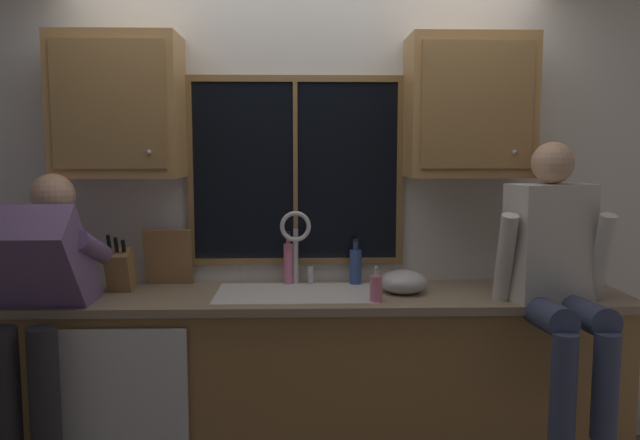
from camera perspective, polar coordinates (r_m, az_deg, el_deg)
The scene contains 22 objects.
back_wall at distance 3.53m, azimuth -1.27°, elevation 0.38°, with size 5.57×0.12×2.55m, color silver.
window_glass at distance 3.45m, azimuth -2.21°, elevation 4.39°, with size 1.10×0.02×0.95m, color black.
window_frame_top at distance 3.46m, azimuth -2.25°, elevation 12.57°, with size 1.17×0.02×0.04m, color olive.
window_frame_bottom at distance 3.49m, azimuth -2.18°, elevation -3.72°, with size 1.17×0.02×0.04m, color olive.
window_frame_left at distance 3.49m, azimuth -11.60°, elevation 4.29°, with size 0.04×0.02×0.95m, color olive.
window_frame_right at distance 3.48m, azimuth 7.20°, elevation 4.36°, with size 0.04×0.02×0.95m, color olive.
window_mullion_center at distance 3.44m, azimuth -2.22°, elevation 4.38°, with size 0.02×0.02×0.95m, color olive.
lower_cabinet_run at distance 3.39m, azimuth -1.19°, elevation -14.45°, with size 3.17×0.58×0.88m, color #A07744.
countertop at distance 3.23m, azimuth -1.21°, elevation -6.94°, with size 3.23×0.62×0.04m, color gray.
dishwasher_front at distance 3.20m, azimuth -17.26°, elevation -15.73°, with size 0.60×0.02×0.74m, color white.
upper_cabinet_left at distance 3.42m, azimuth -17.64°, elevation 9.69°, with size 0.63×0.36×0.72m.
upper_cabinet_right at distance 3.40m, azimuth 13.20°, elevation 9.84°, with size 0.63×0.36×0.72m.
sink at distance 3.26m, azimuth -2.21°, elevation -8.23°, with size 0.80×0.46×0.21m.
faucet at distance 3.37m, azimuth -2.08°, elevation -1.67°, with size 0.18×0.09×0.40m.
person_standing at distance 3.18m, azimuth -24.12°, elevation -6.82°, with size 0.53×0.70×1.53m.
person_sitting_on_counter at distance 3.17m, azimuth 20.50°, elevation -3.87°, with size 0.54×0.64×1.26m.
knife_block at distance 3.41m, azimuth -17.49°, elevation -4.33°, with size 0.12×0.18×0.32m.
cutting_board at distance 3.50m, azimuth -13.45°, elevation -3.25°, with size 0.25×0.02×0.31m, color #997047.
mixing_bowl at distance 3.26m, azimuth 7.49°, elevation -5.53°, with size 0.24×0.24×0.12m, color #B7B7BC.
soap_dispenser at distance 3.06m, azimuth 5.05°, elevation -6.10°, with size 0.06×0.07×0.17m.
bottle_green_glass at distance 3.43m, azimuth 3.21°, elevation -4.11°, with size 0.07×0.07×0.24m.
bottle_tall_clear at distance 3.43m, azimuth -2.86°, elevation -3.81°, with size 0.05×0.05×0.28m.
Camera 1 is at (-0.02, -3.46, 1.65)m, focal length 35.67 mm.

